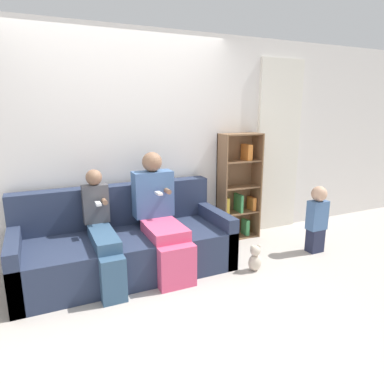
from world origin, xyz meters
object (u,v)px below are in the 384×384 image
(couch, at_px, (125,245))
(adult_seated, at_px, (160,212))
(toddler_standing, at_px, (317,218))
(teddy_bear, at_px, (255,258))
(bookshelf, at_px, (238,188))
(child_seated, at_px, (103,231))

(couch, xyz_separation_m, adult_seated, (0.36, -0.11, 0.35))
(toddler_standing, relative_size, teddy_bear, 2.75)
(couch, xyz_separation_m, teddy_bear, (1.25, -0.60, -0.15))
(couch, bearing_deg, bookshelf, 12.26)
(bookshelf, bearing_deg, child_seated, -164.49)
(adult_seated, relative_size, teddy_bear, 4.20)
(child_seated, relative_size, toddler_standing, 1.34)
(bookshelf, bearing_deg, couch, -167.74)
(adult_seated, height_order, teddy_bear, adult_seated)
(toddler_standing, height_order, bookshelf, bookshelf)
(toddler_standing, xyz_separation_m, teddy_bear, (-0.95, -0.12, -0.29))
(adult_seated, bearing_deg, couch, 162.78)
(child_seated, relative_size, bookshelf, 0.79)
(child_seated, relative_size, teddy_bear, 3.69)
(child_seated, bearing_deg, toddler_standing, -7.28)
(couch, distance_m, bookshelf, 1.70)
(adult_seated, bearing_deg, child_seated, -175.06)
(couch, distance_m, toddler_standing, 2.26)
(bookshelf, xyz_separation_m, teddy_bear, (-0.37, -0.95, -0.54))
(adult_seated, xyz_separation_m, bookshelf, (1.25, 0.46, 0.04))
(child_seated, bearing_deg, couch, 33.90)
(child_seated, xyz_separation_m, toddler_standing, (2.45, -0.31, -0.11))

